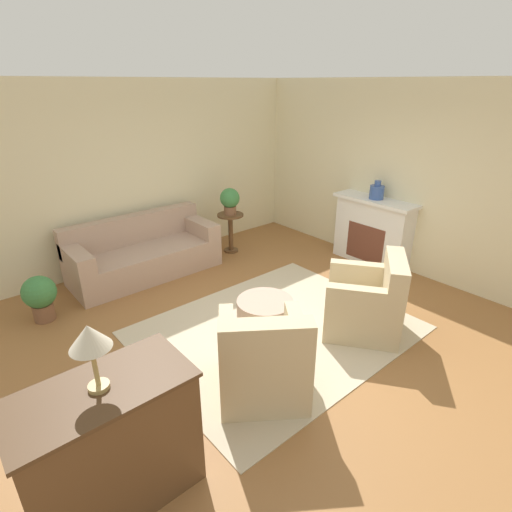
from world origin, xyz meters
name	(u,v)px	position (x,y,z in m)	size (l,w,h in m)	color
ground_plane	(276,330)	(0.00, 0.00, 0.00)	(16.00, 16.00, 0.00)	#996638
wall_back	(147,173)	(0.00, 3.03, 1.40)	(9.94, 0.12, 2.80)	beige
wall_right	(415,181)	(2.77, 0.00, 1.40)	(0.12, 9.43, 2.80)	beige
rug	(276,330)	(0.00, 0.00, 0.01)	(3.04, 2.45, 0.01)	beige
couch	(144,254)	(-0.47, 2.47, 0.32)	(2.21, 0.89, 0.87)	tan
armchair_left	(263,362)	(-0.81, -0.68, 0.37)	(1.13, 1.14, 0.95)	#C6B289
armchair_right	(367,303)	(0.81, -0.68, 0.37)	(1.13, 1.14, 0.95)	#C6B289
ottoman_table	(265,312)	(-0.13, 0.06, 0.28)	(0.66, 0.66, 0.42)	tan
side_table	(231,227)	(1.07, 2.30, 0.45)	(0.45, 0.45, 0.68)	brown
fireplace	(373,230)	(2.53, 0.46, 0.56)	(0.44, 1.32, 1.08)	white
dresser	(111,444)	(-2.28, -0.79, 0.51)	(1.14, 0.60, 0.99)	brown
vase_mantel_near	(377,192)	(2.51, 0.46, 1.19)	(0.22, 0.22, 0.28)	#38569E
potted_plant_on_side_table	(230,200)	(1.07, 2.30, 0.93)	(0.33, 0.33, 0.45)	brown
potted_plant_floor	(40,295)	(-2.04, 2.06, 0.34)	(0.40, 0.40, 0.59)	brown
table_lamp	(90,340)	(-2.28, -0.79, 1.35)	(0.25, 0.25, 0.46)	tan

